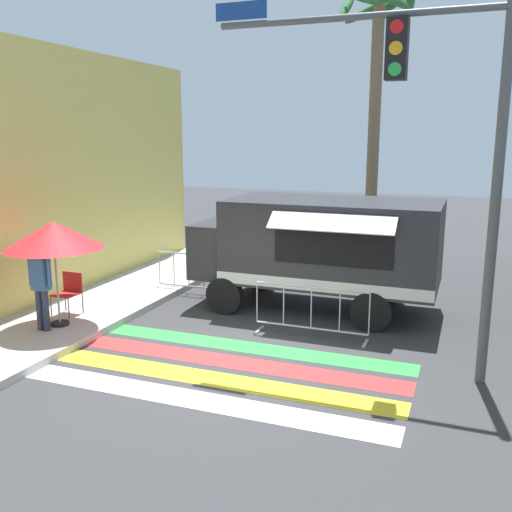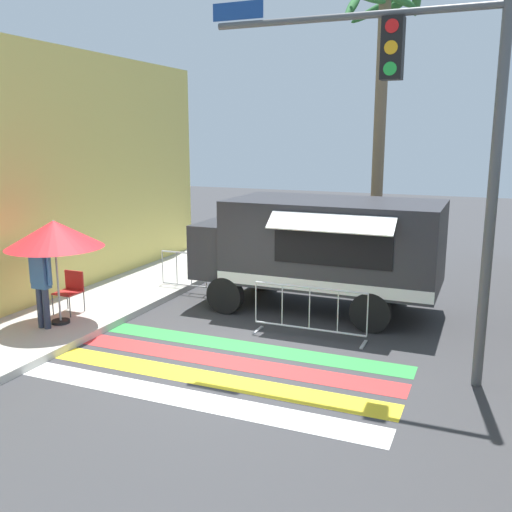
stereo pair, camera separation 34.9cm
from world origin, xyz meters
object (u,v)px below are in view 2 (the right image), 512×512
object	(u,v)px
barricade_side	(191,274)
food_truck	(316,244)
palm_tree	(381,74)
folding_chair	(71,288)
vendor_person	(41,279)
barricade_front	(309,312)
patio_umbrella	(54,234)
traffic_signal_pole	(432,118)

from	to	relation	value
barricade_side	food_truck	bearing A→B (deg)	-1.61
palm_tree	folding_chair	bearing A→B (deg)	-125.83
vendor_person	barricade_front	bearing A→B (deg)	11.91
vendor_person	palm_tree	size ratio (longest dim) A/B	0.22
food_truck	patio_umbrella	world-z (taller)	food_truck
food_truck	barricade_front	size ratio (longest dim) A/B	2.36
traffic_signal_pole	vendor_person	distance (m)	7.69
barricade_side	palm_tree	bearing A→B (deg)	49.34
food_truck	traffic_signal_pole	size ratio (longest dim) A/B	0.89
food_truck	patio_umbrella	distance (m)	5.50
food_truck	vendor_person	distance (m)	5.78
barricade_front	traffic_signal_pole	bearing A→B (deg)	-25.30
patio_umbrella	barricade_side	world-z (taller)	patio_umbrella
food_truck	traffic_signal_pole	xyz separation A→B (m)	(2.62, -2.89, 2.63)
traffic_signal_pole	palm_tree	distance (m)	7.71
traffic_signal_pole	barricade_side	xyz separation A→B (m)	(-5.85, 2.98, -3.63)
food_truck	palm_tree	world-z (taller)	palm_tree
traffic_signal_pole	barricade_front	distance (m)	4.34
patio_umbrella	vendor_person	distance (m)	0.91
folding_chair	patio_umbrella	bearing A→B (deg)	-80.14
traffic_signal_pole	barricade_front	bearing A→B (deg)	154.70
traffic_signal_pole	barricade_front	xyz separation A→B (m)	(-2.16, 1.02, -3.62)
folding_chair	palm_tree	xyz separation A→B (m)	(5.09, 7.05, 4.84)
palm_tree	patio_umbrella	bearing A→B (deg)	-121.72
traffic_signal_pole	barricade_side	size ratio (longest dim) A/B	3.57
barricade_front	vendor_person	bearing A→B (deg)	-159.07
vendor_person	palm_tree	bearing A→B (deg)	49.99
food_truck	barricade_side	world-z (taller)	food_truck
patio_umbrella	barricade_front	bearing A→B (deg)	17.42
barricade_front	palm_tree	xyz separation A→B (m)	(0.00, 6.25, 5.00)
traffic_signal_pole	food_truck	bearing A→B (deg)	132.26
traffic_signal_pole	folding_chair	size ratio (longest dim) A/B	6.84
food_truck	vendor_person	size ratio (longest dim) A/B	3.10
barricade_front	barricade_side	bearing A→B (deg)	152.04
traffic_signal_pole	palm_tree	xyz separation A→B (m)	(-2.16, 7.27, 1.38)
patio_umbrella	traffic_signal_pole	bearing A→B (deg)	3.95
patio_umbrella	palm_tree	distance (m)	9.78
barricade_side	palm_tree	distance (m)	7.56
traffic_signal_pole	folding_chair	bearing A→B (deg)	178.27
food_truck	folding_chair	size ratio (longest dim) A/B	6.10
food_truck	barricade_front	world-z (taller)	food_truck
traffic_signal_pole	folding_chair	xyz separation A→B (m)	(-7.25, 0.22, -3.46)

